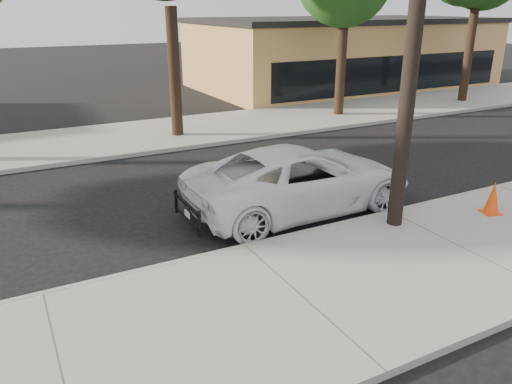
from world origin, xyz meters
TOP-DOWN VIEW (x-y plane):
  - ground at (0.00, 0.00)m, footprint 120.00×120.00m
  - near_sidewalk at (0.00, -4.30)m, footprint 90.00×4.40m
  - far_sidewalk at (0.00, 8.50)m, footprint 90.00×5.00m
  - curb_near at (0.00, -2.10)m, footprint 90.00×0.12m
  - building_main at (16.00, 16.00)m, footprint 18.00×10.00m
  - utility_pole at (3.60, -2.70)m, footprint 1.40×0.34m
  - police_cruiser at (2.31, -0.62)m, footprint 5.89×2.76m
  - traffic_cone at (6.12, -3.33)m, footprint 0.51×0.51m

SIDE VIEW (x-z plane):
  - ground at x=0.00m, z-range 0.00..0.00m
  - near_sidewalk at x=0.00m, z-range 0.00..0.15m
  - far_sidewalk at x=0.00m, z-range 0.00..0.15m
  - curb_near at x=0.00m, z-range -0.01..0.15m
  - traffic_cone at x=6.12m, z-range 0.14..0.94m
  - police_cruiser at x=2.31m, z-range 0.00..1.63m
  - building_main at x=16.00m, z-range 0.00..4.00m
  - utility_pole at x=3.60m, z-range 0.20..9.20m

